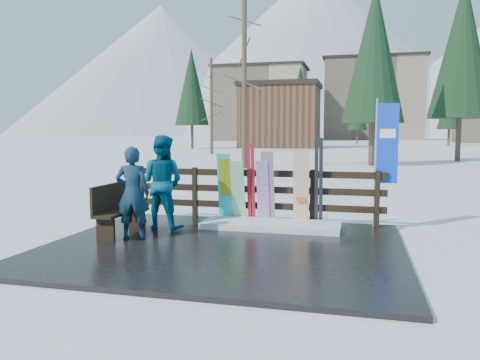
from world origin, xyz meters
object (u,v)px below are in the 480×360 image
(snowboard_0, at_px, (225,188))
(person_front, at_px, (133,193))
(snowboard_1, at_px, (238,192))
(rental_flag, at_px, (385,148))
(bench, at_px, (118,207))
(snowboard_2, at_px, (226,190))
(snowboard_3, at_px, (263,192))
(person_back, at_px, (162,182))
(snowboard_4, at_px, (268,188))
(snowboard_5, at_px, (301,188))

(snowboard_0, relative_size, person_front, 0.89)
(snowboard_1, distance_m, rental_flag, 3.12)
(bench, height_order, snowboard_2, snowboard_2)
(snowboard_0, bearing_deg, snowboard_3, 0.00)
(person_back, bearing_deg, snowboard_2, -133.32)
(snowboard_1, bearing_deg, rental_flag, 5.20)
(snowboard_0, distance_m, snowboard_3, 0.84)
(snowboard_2, bearing_deg, snowboard_1, -0.00)
(bench, height_order, snowboard_1, snowboard_1)
(snowboard_4, xyz_separation_m, snowboard_5, (0.69, 0.00, 0.02))
(person_back, bearing_deg, snowboard_1, -139.45)
(rental_flag, bearing_deg, person_front, -153.08)
(snowboard_2, distance_m, rental_flag, 3.36)
(snowboard_4, height_order, rental_flag, rental_flag)
(bench, xyz_separation_m, snowboard_3, (2.44, 1.67, 0.16))
(bench, bearing_deg, person_front, -33.36)
(snowboard_0, bearing_deg, rental_flag, 4.73)
(snowboard_5, xyz_separation_m, person_back, (-2.65, -0.98, 0.15))
(rental_flag, bearing_deg, snowboard_2, -175.21)
(snowboard_0, distance_m, snowboard_5, 1.63)
(person_front, bearing_deg, rental_flag, -165.79)
(snowboard_3, relative_size, snowboard_5, 0.86)
(bench, height_order, person_back, person_back)
(snowboard_0, height_order, snowboard_3, snowboard_0)
(rental_flag, height_order, person_front, rental_flag)
(snowboard_5, height_order, person_front, person_front)
(snowboard_1, bearing_deg, snowboard_2, 180.00)
(snowboard_0, distance_m, snowboard_4, 0.94)
(snowboard_1, relative_size, rental_flag, 0.53)
(person_front, xyz_separation_m, person_back, (0.13, 0.99, 0.10))
(snowboard_4, relative_size, snowboard_5, 0.99)
(snowboard_1, relative_size, person_back, 0.73)
(snowboard_2, bearing_deg, snowboard_0, -180.00)
(bench, relative_size, person_back, 0.80)
(rental_flag, bearing_deg, snowboard_0, -175.27)
(snowboard_0, xyz_separation_m, person_front, (-1.15, -1.97, 0.10))
(snowboard_4, relative_size, person_front, 0.93)
(bench, xyz_separation_m, person_front, (0.46, -0.30, 0.32))
(snowboard_5, bearing_deg, rental_flag, 9.41)
(snowboard_4, bearing_deg, rental_flag, 6.64)
(bench, relative_size, snowboard_3, 1.10)
(bench, xyz_separation_m, snowboard_4, (2.55, 1.67, 0.25))
(bench, relative_size, snowboard_2, 1.07)
(snowboard_2, height_order, snowboard_4, snowboard_4)
(snowboard_3, distance_m, person_back, 2.11)
(snowboard_2, xyz_separation_m, person_front, (-1.19, -1.97, 0.15))
(snowboard_3, xyz_separation_m, snowboard_5, (0.80, 0.00, 0.12))
(snowboard_5, xyz_separation_m, rental_flag, (1.63, 0.27, 0.82))
(snowboard_1, bearing_deg, snowboard_5, 0.00)
(snowboard_1, bearing_deg, person_back, -143.13)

